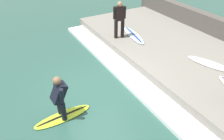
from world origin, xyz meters
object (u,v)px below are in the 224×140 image
surfboard_riding (63,116)px  surfboard_waiting_far (133,35)px  surfer_waiting_far (119,18)px  surfboard_spare (210,64)px  surfer_riding (59,96)px

surfboard_riding → surfboard_waiting_far: surfboard_waiting_far is taller
surfer_waiting_far → surfboard_waiting_far: (0.69, -0.15, -0.89)m
surfer_waiting_far → surfboard_spare: surfer_waiting_far is taller
surfboard_riding → surfboard_spare: size_ratio=0.98×
surfer_riding → surfboard_waiting_far: size_ratio=0.66×
surfboard_waiting_far → surfer_waiting_far: bearing=167.4°
surfer_riding → surfboard_riding: bearing=180.0°
surfer_waiting_far → surfboard_spare: bearing=-65.3°
surfer_riding → surfboard_spare: bearing=-5.9°
surfer_riding → surfboard_spare: surfer_riding is taller
surfer_riding → surfer_waiting_far: bearing=39.1°
surfboard_riding → surfer_waiting_far: (3.79, 3.08, 1.32)m
surfboard_riding → surfer_riding: bearing=0.0°
surfer_riding → surfboard_spare: (5.47, -0.57, -0.36)m
surfer_waiting_far → surfboard_spare: size_ratio=0.93×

